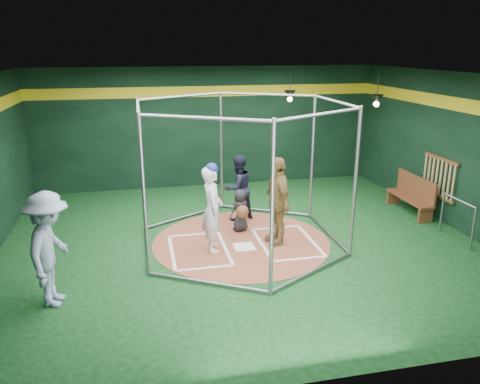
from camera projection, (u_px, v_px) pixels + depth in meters
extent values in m
cube|color=#0B3312|center=(241.00, 242.00, 10.08)|extent=(10.00, 9.00, 0.02)
cube|color=black|center=(241.00, 75.00, 9.04)|extent=(10.00, 9.00, 0.02)
cube|color=black|center=(208.00, 128.00, 13.75)|extent=(10.00, 0.10, 3.50)
cube|color=black|center=(326.00, 254.00, 5.36)|extent=(10.00, 0.10, 3.50)
cube|color=black|center=(456.00, 152.00, 10.58)|extent=(0.10, 9.00, 3.50)
cube|color=gold|center=(207.00, 91.00, 13.41)|extent=(10.00, 0.01, 0.30)
cube|color=gold|center=(462.00, 105.00, 10.26)|extent=(0.01, 9.00, 0.30)
cylinder|color=#955036|center=(241.00, 242.00, 10.08)|extent=(3.80, 3.80, 0.01)
cube|color=white|center=(244.00, 247.00, 9.79)|extent=(0.43, 0.43, 0.01)
cube|color=white|center=(194.00, 234.00, 10.44)|extent=(1.10, 0.07, 0.01)
cube|color=white|center=(205.00, 268.00, 8.85)|extent=(1.10, 0.07, 0.01)
cube|color=white|center=(172.00, 252.00, 9.53)|extent=(0.07, 1.70, 0.01)
cube|color=white|center=(225.00, 248.00, 9.76)|extent=(0.07, 1.70, 0.01)
cube|color=white|center=(275.00, 228.00, 10.83)|extent=(1.10, 0.07, 0.01)
cube|color=white|center=(300.00, 259.00, 9.24)|extent=(1.10, 0.07, 0.01)
cube|color=white|center=(262.00, 244.00, 9.92)|extent=(0.07, 1.70, 0.01)
cube|color=white|center=(311.00, 240.00, 10.15)|extent=(0.07, 1.70, 0.01)
cylinder|color=gray|center=(312.00, 158.00, 11.11)|extent=(0.07, 0.07, 3.00)
cylinder|color=gray|center=(221.00, 152.00, 11.78)|extent=(0.07, 0.07, 3.00)
cylinder|color=gray|center=(142.00, 167.00, 10.30)|extent=(0.07, 0.07, 3.00)
cylinder|color=gray|center=(144.00, 198.00, 8.15)|extent=(0.07, 0.07, 3.00)
cylinder|color=gray|center=(272.00, 212.00, 7.49)|extent=(0.07, 0.07, 3.00)
cylinder|color=gray|center=(355.00, 184.00, 8.97)|extent=(0.07, 0.07, 3.00)
cylinder|color=gray|center=(266.00, 94.00, 11.01)|extent=(2.02, 1.20, 0.06)
cylinder|color=gray|center=(265.00, 210.00, 11.87)|extent=(2.02, 1.20, 0.06)
cylinder|color=gray|center=(182.00, 96.00, 10.60)|extent=(2.02, 1.20, 0.06)
cylinder|color=gray|center=(186.00, 216.00, 11.47)|extent=(2.02, 1.20, 0.06)
cylinder|color=gray|center=(138.00, 107.00, 8.79)|extent=(0.06, 2.30, 0.06)
cylinder|color=gray|center=(147.00, 248.00, 9.65)|extent=(0.06, 2.30, 0.06)
cylinder|color=gray|center=(203.00, 118.00, 7.39)|extent=(2.02, 1.20, 0.06)
cylinder|color=gray|center=(207.00, 282.00, 8.25)|extent=(2.02, 1.20, 0.06)
cylinder|color=gray|center=(322.00, 114.00, 7.80)|extent=(2.02, 1.20, 0.06)
cylinder|color=gray|center=(314.00, 271.00, 8.66)|extent=(2.02, 1.20, 0.06)
cylinder|color=gray|center=(336.00, 101.00, 9.61)|extent=(0.06, 2.30, 0.06)
cylinder|color=gray|center=(328.00, 232.00, 10.47)|extent=(0.06, 2.30, 0.06)
cube|color=brown|center=(442.00, 159.00, 11.02)|extent=(0.05, 1.25, 0.08)
cube|color=brown|center=(437.00, 195.00, 11.28)|extent=(0.05, 1.25, 0.08)
cylinder|color=tan|center=(453.00, 184.00, 10.63)|extent=(0.06, 0.06, 0.85)
cylinder|color=tan|center=(449.00, 182.00, 10.78)|extent=(0.06, 0.06, 0.85)
cylinder|color=tan|center=(445.00, 180.00, 10.93)|extent=(0.06, 0.06, 0.85)
cylinder|color=tan|center=(441.00, 178.00, 11.07)|extent=(0.06, 0.06, 0.85)
cylinder|color=tan|center=(437.00, 176.00, 11.22)|extent=(0.06, 0.06, 0.85)
cylinder|color=tan|center=(433.00, 175.00, 11.36)|extent=(0.06, 0.06, 0.85)
cylinder|color=tan|center=(429.00, 173.00, 11.51)|extent=(0.06, 0.06, 0.85)
cylinder|color=tan|center=(425.00, 171.00, 11.66)|extent=(0.06, 0.06, 0.85)
cone|color=black|center=(290.00, 94.00, 13.07)|extent=(0.34, 0.34, 0.22)
sphere|color=#FFD899|center=(290.00, 99.00, 13.11)|extent=(0.14, 0.14, 0.14)
cylinder|color=black|center=(290.00, 82.00, 12.96)|extent=(0.02, 0.02, 0.70)
cone|color=black|center=(377.00, 99.00, 11.94)|extent=(0.34, 0.34, 0.22)
sphere|color=#FFD899|center=(376.00, 104.00, 11.98)|extent=(0.14, 0.14, 0.14)
cylinder|color=black|center=(378.00, 85.00, 11.84)|extent=(0.02, 0.02, 0.70)
imported|color=white|center=(212.00, 209.00, 9.43)|extent=(0.48, 0.68, 1.77)
sphere|color=navy|center=(212.00, 169.00, 9.19)|extent=(0.26, 0.26, 0.26)
imported|color=tan|center=(277.00, 201.00, 9.77)|extent=(0.55, 1.13, 1.87)
imported|color=black|center=(240.00, 210.00, 10.55)|extent=(0.55, 0.44, 0.96)
sphere|color=brown|center=(242.00, 212.00, 10.30)|extent=(0.28, 0.28, 0.28)
imported|color=black|center=(238.00, 188.00, 11.15)|extent=(0.95, 0.87, 1.59)
imported|color=#94A3C4|center=(50.00, 249.00, 7.42)|extent=(0.88, 1.32, 1.90)
cube|color=brown|center=(409.00, 198.00, 11.76)|extent=(0.38, 1.64, 0.05)
cube|color=brown|center=(416.00, 186.00, 11.70)|extent=(0.05, 1.64, 0.55)
cube|color=brown|center=(425.00, 215.00, 11.14)|extent=(0.36, 0.07, 0.36)
cube|color=brown|center=(393.00, 197.00, 12.50)|extent=(0.36, 0.07, 0.36)
cylinder|color=gray|center=(473.00, 229.00, 9.55)|extent=(0.05, 0.05, 0.93)
cylinder|color=gray|center=(442.00, 212.00, 10.51)|extent=(0.05, 0.05, 0.93)
cylinder|color=gray|center=(460.00, 201.00, 9.90)|extent=(0.05, 1.04, 0.05)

